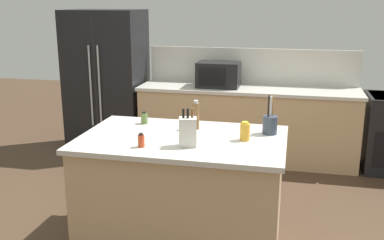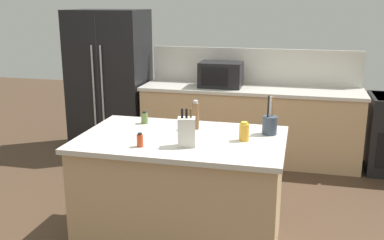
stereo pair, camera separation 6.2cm
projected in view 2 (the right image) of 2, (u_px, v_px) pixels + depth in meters
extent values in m
cube|color=tan|center=(249.00, 126.00, 5.72)|extent=(2.71, 0.62, 0.90)
cube|color=beige|center=(250.00, 90.00, 5.60)|extent=(2.75, 0.66, 0.04)
cube|color=beige|center=(254.00, 66.00, 5.83)|extent=(2.71, 0.03, 0.46)
cube|color=tan|center=(182.00, 193.00, 3.73)|extent=(1.58, 0.99, 0.90)
cube|color=beige|center=(182.00, 139.00, 3.61)|extent=(1.64, 1.05, 0.04)
cube|color=black|center=(110.00, 81.00, 6.08)|extent=(0.99, 0.72, 1.88)
cube|color=#2D2D2D|center=(98.00, 86.00, 5.74)|extent=(0.01, 0.00, 1.79)
cylinder|color=#ADB2B7|center=(93.00, 86.00, 5.74)|extent=(0.02, 0.02, 1.04)
cylinder|color=#ADB2B7|center=(102.00, 86.00, 5.71)|extent=(0.02, 0.02, 1.04)
cube|color=black|center=(221.00, 74.00, 5.64)|extent=(0.53, 0.38, 0.31)
cube|color=black|center=(214.00, 77.00, 5.47)|extent=(0.33, 0.01, 0.22)
cube|color=beige|center=(187.00, 132.00, 3.35)|extent=(0.15, 0.13, 0.22)
cylinder|color=black|center=(182.00, 113.00, 3.31)|extent=(0.02, 0.02, 0.07)
cylinder|color=black|center=(186.00, 113.00, 3.31)|extent=(0.02, 0.02, 0.07)
cylinder|color=brown|center=(191.00, 113.00, 3.31)|extent=(0.02, 0.02, 0.07)
cylinder|color=#333D4C|center=(270.00, 125.00, 3.66)|extent=(0.12, 0.12, 0.15)
cylinder|color=olive|center=(272.00, 107.00, 3.62)|extent=(0.01, 0.05, 0.18)
cylinder|color=black|center=(268.00, 107.00, 3.63)|extent=(0.01, 0.05, 0.18)
cylinder|color=#B2B2B7|center=(271.00, 107.00, 3.60)|extent=(0.01, 0.03, 0.18)
cylinder|color=brown|center=(196.00, 116.00, 3.80)|extent=(0.06, 0.06, 0.22)
cylinder|color=#B2B2B7|center=(196.00, 102.00, 3.77)|extent=(0.04, 0.04, 0.03)
cylinder|color=#567038|center=(144.00, 118.00, 3.99)|extent=(0.06, 0.06, 0.09)
cylinder|color=black|center=(144.00, 112.00, 3.97)|extent=(0.04, 0.04, 0.02)
cylinder|color=gold|center=(244.00, 132.00, 3.49)|extent=(0.08, 0.08, 0.13)
cylinder|color=gold|center=(244.00, 123.00, 3.47)|extent=(0.05, 0.05, 0.02)
cylinder|color=#B73D1E|center=(140.00, 141.00, 3.35)|extent=(0.05, 0.05, 0.09)
cylinder|color=black|center=(140.00, 134.00, 3.34)|extent=(0.03, 0.03, 0.02)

